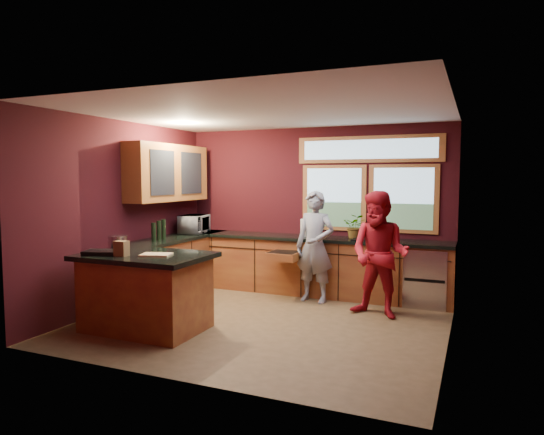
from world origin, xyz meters
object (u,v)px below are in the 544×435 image
Objects in this scene: person_grey at (315,247)px; stock_pot at (118,243)px; person_red at (380,254)px; island at (146,291)px; cutting_board at (156,255)px.

person_grey is 2.84m from stock_pot.
person_grey is 7.01× the size of stock_pot.
person_grey is at bearing 169.56° from person_red.
stock_pot is (-3.09, -1.53, 0.19)m from person_red.
island is 0.92× the size of person_grey.
person_grey is at bearing 59.09° from cutting_board.
person_grey is at bearing 54.72° from island.
person_red reaches higher than stock_pot.
person_grey is 1.14m from person_red.
cutting_board is at bearing -112.51° from person_grey.
person_red is (2.54, 1.68, 0.37)m from island.
island is 0.80m from stock_pot.
island is at bearing -134.55° from person_red.
stock_pot is at bearing -141.68° from person_red.
cutting_board reaches higher than island.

